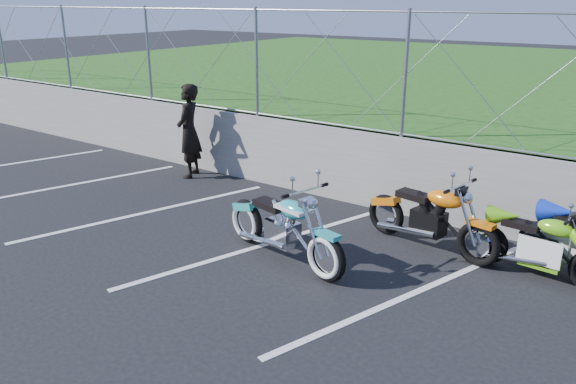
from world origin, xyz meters
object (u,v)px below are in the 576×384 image
Objects in this scene: cruiser_turquoise at (285,230)px; naked_orange at (432,220)px; person_standing at (189,131)px; sportbike_green at (541,248)px.

naked_orange is at bearing 58.62° from cruiser_turquoise.
cruiser_turquoise is 4.40m from person_standing.
sportbike_green is at bearing 60.77° from person_standing.
sportbike_green is 6.85m from person_standing.
cruiser_turquoise is 3.32m from sportbike_green.
person_standing is at bearing -175.20° from naked_orange.
cruiser_turquoise is at bearing -123.58° from naked_orange.
cruiser_turquoise reaches higher than sportbike_green.
sportbike_green is (2.95, 1.53, -0.05)m from cruiser_turquoise.
cruiser_turquoise is at bearing -147.99° from sportbike_green.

